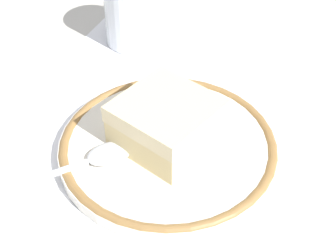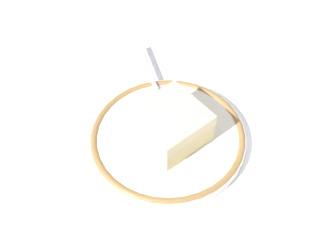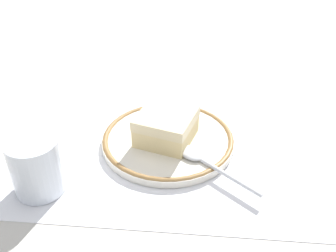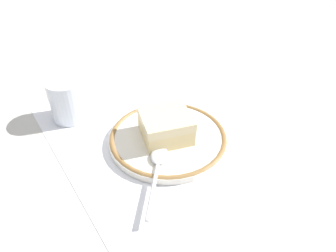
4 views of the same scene
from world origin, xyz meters
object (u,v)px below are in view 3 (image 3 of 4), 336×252
(cake_slice, at_px, (166,126))
(spoon, at_px, (201,159))
(plate, at_px, (168,140))
(cup, at_px, (37,169))
(napkin, at_px, (66,140))

(cake_slice, height_order, spoon, cake_slice)
(plate, distance_m, spoon, 0.07)
(plate, distance_m, cup, 0.18)
(plate, xyz_separation_m, spoon, (0.05, -0.05, 0.01))
(spoon, height_order, cup, cup)
(cake_slice, xyz_separation_m, cup, (-0.15, -0.10, -0.00))
(spoon, xyz_separation_m, cup, (-0.20, -0.06, 0.02))
(cup, bearing_deg, cake_slice, 35.22)
(cake_slice, bearing_deg, plate, 50.06)
(cake_slice, bearing_deg, cup, -144.78)
(plate, height_order, napkin, plate)
(plate, relative_size, cup, 2.59)
(cup, xyz_separation_m, napkin, (0.00, 0.10, -0.03))
(cake_slice, relative_size, spoon, 0.82)
(cup, bearing_deg, napkin, 89.48)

